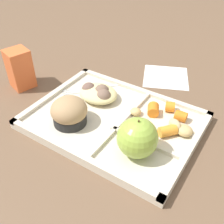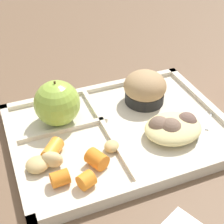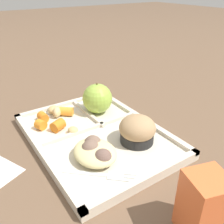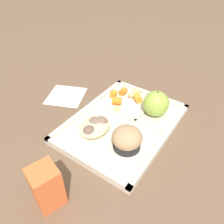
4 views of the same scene
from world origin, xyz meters
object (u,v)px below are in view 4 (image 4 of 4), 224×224
(green_apple, at_px, (156,104))
(bran_muffin, at_px, (127,139))
(plastic_fork, at_px, (80,138))
(milk_carton, at_px, (48,188))
(lunch_tray, at_px, (123,124))

(green_apple, distance_m, bran_muffin, 0.17)
(plastic_fork, height_order, milk_carton, milk_carton)
(green_apple, height_order, bran_muffin, green_apple)
(lunch_tray, relative_size, milk_carton, 3.53)
(lunch_tray, distance_m, bran_muffin, 0.10)
(bran_muffin, xyz_separation_m, milk_carton, (0.22, -0.06, 0.01))
(lunch_tray, distance_m, plastic_fork, 0.14)
(bran_muffin, relative_size, plastic_fork, 0.66)
(green_apple, xyz_separation_m, plastic_fork, (0.22, -0.13, -0.04))
(lunch_tray, relative_size, plastic_fork, 3.07)
(lunch_tray, bearing_deg, bran_muffin, 37.93)
(lunch_tray, xyz_separation_m, bran_muffin, (0.08, 0.06, 0.03))
(green_apple, bearing_deg, plastic_fork, -29.79)
(milk_carton, bearing_deg, lunch_tray, -162.12)
(green_apple, relative_size, milk_carton, 0.80)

